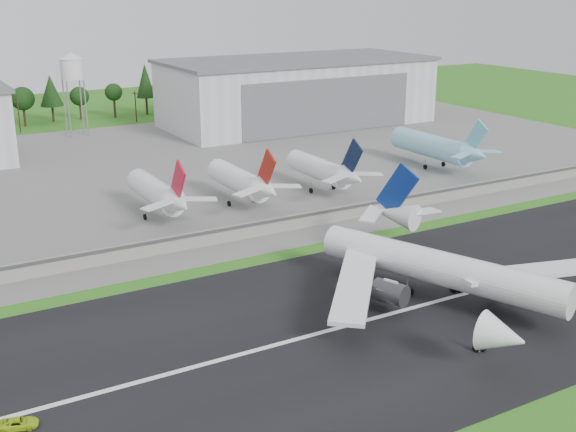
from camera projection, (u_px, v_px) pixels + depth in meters
ground at (423, 341)px, 109.47m from camera, size 600.00×600.00×0.00m
runway at (384, 316)px, 117.71m from camera, size 320.00×60.00×0.10m
runway_centerline at (384, 316)px, 117.70m from camera, size 220.00×1.00×0.02m
apron at (153, 172)px, 208.55m from camera, size 320.00×150.00×0.10m
blast_fence at (256, 229)px, 154.33m from camera, size 240.00×0.61×3.50m
hangar_east at (297, 91)px, 277.36m from camera, size 102.00×47.00×25.20m
water_tower at (72, 66)px, 252.37m from camera, size 8.40×8.40×29.40m
utility_poles at (81, 127)px, 274.63m from camera, size 230.00×3.00×12.00m
treeline at (71, 121)px, 287.01m from camera, size 320.00×16.00×22.00m
main_airliner at (440, 276)px, 121.26m from camera, size 53.26×57.22×18.17m
ground_vehicle at (18, 423)px, 87.66m from camera, size 5.20×3.48×1.33m
parked_jet_red_a at (160, 194)px, 164.44m from camera, size 7.36×31.29×16.67m
parked_jet_red_b at (244, 182)px, 174.57m from camera, size 7.36×31.29×16.67m
parked_jet_navy at (326, 170)px, 185.72m from camera, size 7.36×31.29×16.59m
parked_jet_skyblue at (439, 147)px, 209.84m from camera, size 7.36×37.29×17.15m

